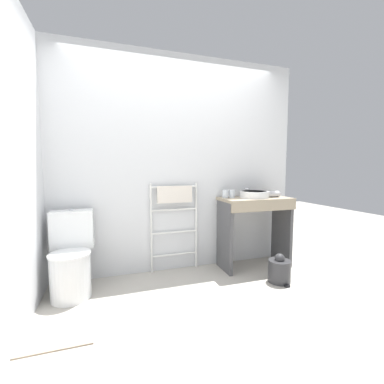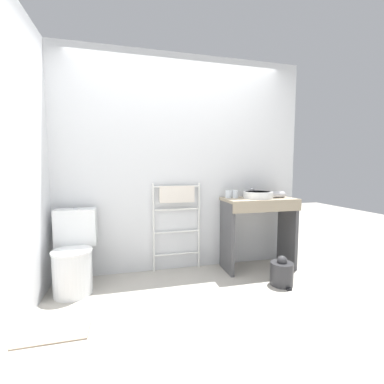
{
  "view_description": "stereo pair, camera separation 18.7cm",
  "coord_description": "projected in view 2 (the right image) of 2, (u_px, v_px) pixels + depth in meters",
  "views": [
    {
      "loc": [
        -0.8,
        -1.77,
        1.24
      ],
      "look_at": [
        0.03,
        0.74,
        0.99
      ],
      "focal_mm": 24.0,
      "sensor_mm": 36.0,
      "label": 1
    },
    {
      "loc": [
        -0.62,
        -1.83,
        1.24
      ],
      "look_at": [
        0.03,
        0.74,
        0.99
      ],
      "focal_mm": 24.0,
      "sensor_mm": 36.0,
      "label": 2
    }
  ],
  "objects": [
    {
      "name": "toilet",
      "position": [
        74.0,
        256.0,
        2.59
      ],
      "size": [
        0.41,
        0.53,
        0.82
      ],
      "color": "white",
      "rests_on": "ground_plane"
    },
    {
      "name": "towel_radiator",
      "position": [
        177.0,
        207.0,
        3.07
      ],
      "size": [
        0.58,
        0.06,
        1.06
      ],
      "color": "white",
      "rests_on": "ground_plane"
    },
    {
      "name": "bath_mat",
      "position": [
        52.0,
        329.0,
        1.97
      ],
      "size": [
        0.56,
        0.36,
        0.01
      ],
      "primitive_type": "cube",
      "color": "gray",
      "rests_on": "ground_plane"
    },
    {
      "name": "cup_near_edge",
      "position": [
        235.0,
        194.0,
        3.13
      ],
      "size": [
        0.07,
        0.07,
        0.1
      ],
      "color": "silver",
      "rests_on": "vanity_counter"
    },
    {
      "name": "vanity_counter",
      "position": [
        259.0,
        222.0,
        3.14
      ],
      "size": [
        0.86,
        0.45,
        0.88
      ],
      "color": "gray",
      "rests_on": "ground_plane"
    },
    {
      "name": "trash_bin",
      "position": [
        282.0,
        273.0,
        2.73
      ],
      "size": [
        0.24,
        0.27,
        0.32
      ],
      "color": "#333335",
      "rests_on": "ground_plane"
    },
    {
      "name": "cup_near_wall",
      "position": [
        229.0,
        194.0,
        3.14
      ],
      "size": [
        0.07,
        0.07,
        0.1
      ],
      "color": "silver",
      "rests_on": "vanity_counter"
    },
    {
      "name": "ground_plane",
      "position": [
        212.0,
        325.0,
        2.03
      ],
      "size": [
        12.0,
        12.0,
        0.0
      ],
      "primitive_type": "plane",
      "color": "#A8A399"
    },
    {
      "name": "wall_back",
      "position": [
        179.0,
        164.0,
        3.14
      ],
      "size": [
        3.11,
        0.12,
        2.58
      ],
      "primitive_type": "cube",
      "color": "silver",
      "rests_on": "ground_plane"
    },
    {
      "name": "wall_side",
      "position": [
        19.0,
        162.0,
        2.13
      ],
      "size": [
        0.12,
        1.82,
        2.58
      ],
      "primitive_type": "cube",
      "color": "silver",
      "rests_on": "ground_plane"
    },
    {
      "name": "hair_dryer",
      "position": [
        278.0,
        195.0,
        3.16
      ],
      "size": [
        0.22,
        0.18,
        0.08
      ],
      "color": "#B7B7BC",
      "rests_on": "vanity_counter"
    },
    {
      "name": "faucet",
      "position": [
        251.0,
        191.0,
        3.28
      ],
      "size": [
        0.02,
        0.1,
        0.11
      ],
      "color": "silver",
      "rests_on": "vanity_counter"
    },
    {
      "name": "sink_basin",
      "position": [
        258.0,
        195.0,
        3.11
      ],
      "size": [
        0.35,
        0.35,
        0.08
      ],
      "color": "white",
      "rests_on": "vanity_counter"
    }
  ]
}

